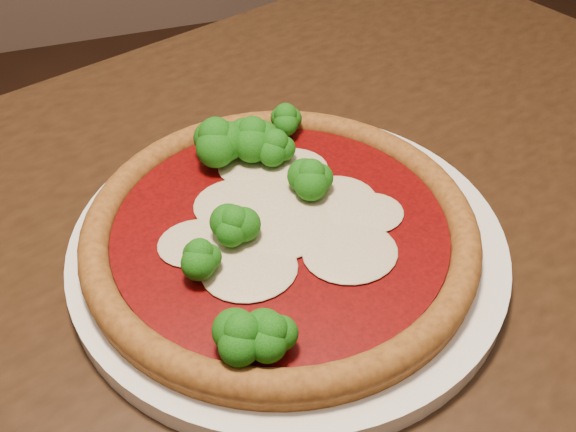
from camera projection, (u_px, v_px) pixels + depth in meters
name	position (u px, v px, depth m)	size (l,w,h in m)	color
dining_table	(214.00, 364.00, 0.56)	(1.44, 1.13, 0.75)	black
plate	(288.00, 244.00, 0.52)	(0.35, 0.35, 0.02)	silver
pizza	(277.00, 223.00, 0.50)	(0.31, 0.31, 0.06)	brown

